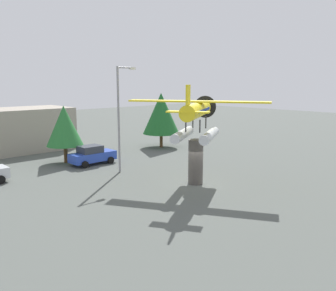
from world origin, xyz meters
name	(u,v)px	position (x,y,z in m)	size (l,w,h in m)	color
ground_plane	(195,183)	(0.00, 0.00, 0.00)	(140.00, 140.00, 0.00)	#515651
display_pedestal	(196,162)	(0.00, 0.00, 1.66)	(1.10, 1.10, 3.33)	#4C4742
floatplane_monument	(197,117)	(0.11, 0.07, 5.00)	(7.03, 9.48, 4.00)	silver
car_mid_blue	(92,155)	(-2.27, 10.78, 0.88)	(4.20, 2.02, 1.76)	#2847B7
streetlight_primary	(120,112)	(-1.94, 6.67, 5.02)	(1.84, 0.28, 8.74)	gray
storefront_building	(9,131)	(-5.67, 22.00, 2.33)	(12.87, 6.19, 4.65)	#9E9384
tree_east	(64,126)	(-3.71, 13.09, 3.48)	(3.37, 3.37, 5.37)	brown
tree_center_back	(161,113)	(8.26, 12.96, 3.92)	(4.21, 4.21, 6.26)	brown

